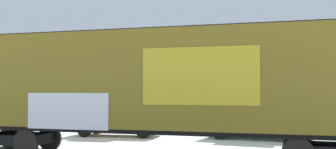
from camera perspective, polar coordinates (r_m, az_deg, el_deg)
freight_car at (r=13.72m, az=-1.60°, el=-1.11°), size 15.03×3.42×4.25m
hillside at (r=86.04m, az=13.09°, el=-0.76°), size 154.50×36.88×13.10m
parked_car_tan at (r=21.02m, az=-6.74°, el=-5.89°), size 4.35×2.15×1.66m
parked_car_green at (r=19.94m, az=11.92°, el=-5.86°), size 4.88×2.43×1.79m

